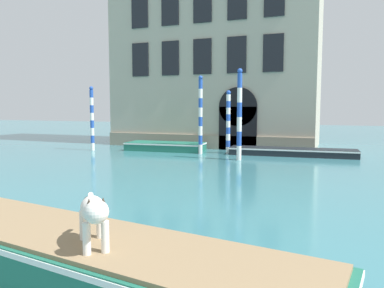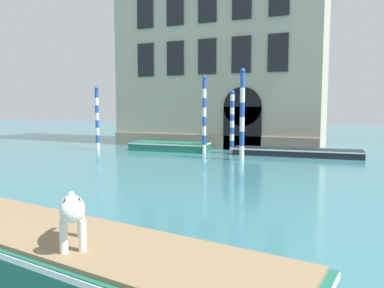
{
  "view_description": "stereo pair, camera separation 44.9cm",
  "coord_description": "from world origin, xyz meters",
  "px_view_note": "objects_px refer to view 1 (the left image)",
  "views": [
    {
      "loc": [
        6.71,
        1.24,
        2.59
      ],
      "look_at": [
        1.59,
        14.57,
        1.2
      ],
      "focal_mm": 35.0,
      "sensor_mm": 36.0,
      "label": 1
    },
    {
      "loc": [
        7.12,
        1.41,
        2.59
      ],
      "look_at": [
        1.59,
        14.57,
        1.2
      ],
      "focal_mm": 35.0,
      "sensor_mm": 36.0,
      "label": 2
    }
  ],
  "objects_px": {
    "mooring_pole_0": "(201,115)",
    "mooring_pole_2": "(239,114)",
    "boat_foreground": "(90,258)",
    "boat_moored_far": "(292,152)",
    "boat_moored_near_palazzo": "(165,146)",
    "dog_on_deck": "(94,211)",
    "mooring_pole_1": "(228,122)",
    "mooring_pole_3": "(92,118)"
  },
  "relations": [
    {
      "from": "dog_on_deck",
      "to": "boat_moored_far",
      "type": "height_order",
      "value": "dog_on_deck"
    },
    {
      "from": "dog_on_deck",
      "to": "mooring_pole_1",
      "type": "xyz_separation_m",
      "value": [
        -2.73,
        16.4,
        0.56
      ]
    },
    {
      "from": "mooring_pole_1",
      "to": "dog_on_deck",
      "type": "bearing_deg",
      "value": -80.55
    },
    {
      "from": "boat_moored_near_palazzo",
      "to": "mooring_pole_0",
      "type": "bearing_deg",
      "value": -19.86
    },
    {
      "from": "boat_moored_far",
      "to": "mooring_pole_2",
      "type": "distance_m",
      "value": 4.06
    },
    {
      "from": "boat_foreground",
      "to": "mooring_pole_3",
      "type": "relative_size",
      "value": 1.91
    },
    {
      "from": "boat_foreground",
      "to": "boat_moored_near_palazzo",
      "type": "bearing_deg",
      "value": 119.79
    },
    {
      "from": "boat_foreground",
      "to": "mooring_pole_0",
      "type": "relative_size",
      "value": 1.69
    },
    {
      "from": "boat_foreground",
      "to": "mooring_pole_0",
      "type": "xyz_separation_m",
      "value": [
        -3.76,
        15.31,
        1.8
      ]
    },
    {
      "from": "dog_on_deck",
      "to": "mooring_pole_2",
      "type": "height_order",
      "value": "mooring_pole_2"
    },
    {
      "from": "mooring_pole_0",
      "to": "mooring_pole_2",
      "type": "xyz_separation_m",
      "value": [
        2.65,
        -1.73,
        0.06
      ]
    },
    {
      "from": "mooring_pole_0",
      "to": "mooring_pole_1",
      "type": "distance_m",
      "value": 1.63
    },
    {
      "from": "boat_moored_near_palazzo",
      "to": "boat_moored_far",
      "type": "bearing_deg",
      "value": -2.01
    },
    {
      "from": "boat_moored_near_palazzo",
      "to": "mooring_pole_3",
      "type": "xyz_separation_m",
      "value": [
        -4.15,
        -1.54,
        1.69
      ]
    },
    {
      "from": "dog_on_deck",
      "to": "mooring_pole_2",
      "type": "bearing_deg",
      "value": 144.88
    },
    {
      "from": "boat_foreground",
      "to": "mooring_pole_0",
      "type": "bearing_deg",
      "value": 112.22
    },
    {
      "from": "boat_foreground",
      "to": "mooring_pole_0",
      "type": "distance_m",
      "value": 15.87
    },
    {
      "from": "mooring_pole_0",
      "to": "mooring_pole_2",
      "type": "relative_size",
      "value": 0.97
    },
    {
      "from": "mooring_pole_2",
      "to": "boat_moored_near_palazzo",
      "type": "bearing_deg",
      "value": 154.44
    },
    {
      "from": "boat_moored_near_palazzo",
      "to": "mooring_pole_2",
      "type": "height_order",
      "value": "mooring_pole_2"
    },
    {
      "from": "boat_moored_near_palazzo",
      "to": "mooring_pole_2",
      "type": "bearing_deg",
      "value": -29.06
    },
    {
      "from": "boat_foreground",
      "to": "mooring_pole_3",
      "type": "bearing_deg",
      "value": 134.12
    },
    {
      "from": "boat_foreground",
      "to": "dog_on_deck",
      "type": "xyz_separation_m",
      "value": [
        0.38,
        -0.39,
        0.84
      ]
    },
    {
      "from": "mooring_pole_1",
      "to": "boat_moored_far",
      "type": "bearing_deg",
      "value": 3.85
    },
    {
      "from": "dog_on_deck",
      "to": "mooring_pole_3",
      "type": "relative_size",
      "value": 0.24
    },
    {
      "from": "boat_foreground",
      "to": "mooring_pole_1",
      "type": "bearing_deg",
      "value": 106.76
    },
    {
      "from": "dog_on_deck",
      "to": "boat_foreground",
      "type": "bearing_deg",
      "value": -176.88
    },
    {
      "from": "dog_on_deck",
      "to": "mooring_pole_1",
      "type": "relative_size",
      "value": 0.26
    },
    {
      "from": "dog_on_deck",
      "to": "boat_moored_far",
      "type": "distance_m",
      "value": 16.68
    },
    {
      "from": "dog_on_deck",
      "to": "boat_moored_near_palazzo",
      "type": "height_order",
      "value": "dog_on_deck"
    },
    {
      "from": "boat_foreground",
      "to": "boat_moored_near_palazzo",
      "type": "distance_m",
      "value": 17.24
    },
    {
      "from": "boat_moored_near_palazzo",
      "to": "boat_moored_far",
      "type": "distance_m",
      "value": 7.44
    },
    {
      "from": "mooring_pole_1",
      "to": "boat_moored_near_palazzo",
      "type": "bearing_deg",
      "value": 179.39
    },
    {
      "from": "mooring_pole_0",
      "to": "mooring_pole_3",
      "type": "height_order",
      "value": "mooring_pole_0"
    },
    {
      "from": "boat_moored_far",
      "to": "mooring_pole_2",
      "type": "bearing_deg",
      "value": -134.07
    },
    {
      "from": "dog_on_deck",
      "to": "mooring_pole_3",
      "type": "height_order",
      "value": "mooring_pole_3"
    },
    {
      "from": "boat_moored_far",
      "to": "boat_moored_near_palazzo",
      "type": "bearing_deg",
      "value": 177.89
    },
    {
      "from": "boat_moored_far",
      "to": "boat_foreground",
      "type": "bearing_deg",
      "value": -97.68
    },
    {
      "from": "boat_foreground",
      "to": "mooring_pole_1",
      "type": "xyz_separation_m",
      "value": [
        -2.35,
        16.01,
        1.4
      ]
    },
    {
      "from": "mooring_pole_1",
      "to": "mooring_pole_3",
      "type": "height_order",
      "value": "mooring_pole_3"
    },
    {
      "from": "boat_moored_far",
      "to": "mooring_pole_3",
      "type": "relative_size",
      "value": 1.75
    },
    {
      "from": "mooring_pole_2",
      "to": "dog_on_deck",
      "type": "bearing_deg",
      "value": -83.9
    }
  ]
}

